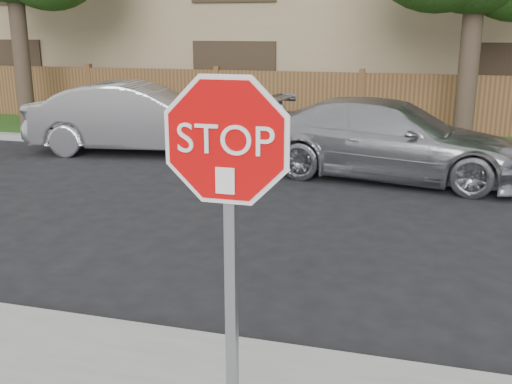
% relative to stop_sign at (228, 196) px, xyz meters
% --- Properties ---
extents(ground, '(90.00, 90.00, 0.00)m').
position_rel_stop_sign_xyz_m(ground, '(-0.62, 1.48, -1.83)').
color(ground, black).
rests_on(ground, ground).
extents(far_curb, '(70.00, 0.30, 0.15)m').
position_rel_stop_sign_xyz_m(far_curb, '(-0.62, 9.63, -1.75)').
color(far_curb, gray).
rests_on(far_curb, ground).
extents(grass_strip, '(70.00, 3.00, 0.12)m').
position_rel_stop_sign_xyz_m(grass_strip, '(-0.62, 11.28, -1.77)').
color(grass_strip, '#1E4714').
rests_on(grass_strip, ground).
extents(fence, '(70.00, 0.12, 1.60)m').
position_rel_stop_sign_xyz_m(fence, '(-0.62, 12.88, -1.03)').
color(fence, '#55361E').
rests_on(fence, ground).
extents(apartment_building, '(35.20, 9.20, 7.20)m').
position_rel_stop_sign_xyz_m(apartment_building, '(-0.62, 18.48, 1.70)').
color(apartment_building, '#9B8760').
rests_on(apartment_building, ground).
extents(stop_sign, '(1.01, 0.13, 2.55)m').
position_rel_stop_sign_xyz_m(stop_sign, '(0.00, 0.00, 0.00)').
color(stop_sign, gray).
rests_on(stop_sign, sidewalk_near).
extents(sedan_left, '(4.97, 2.41, 1.57)m').
position_rel_stop_sign_xyz_m(sedan_left, '(-5.16, 9.08, -1.05)').
color(sedan_left, '#A1A1A5').
rests_on(sedan_left, ground).
extents(sedan_right, '(5.26, 2.73, 1.46)m').
position_rel_stop_sign_xyz_m(sedan_right, '(0.42, 8.19, -1.10)').
color(sedan_right, '#9E9FA5').
rests_on(sedan_right, ground).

